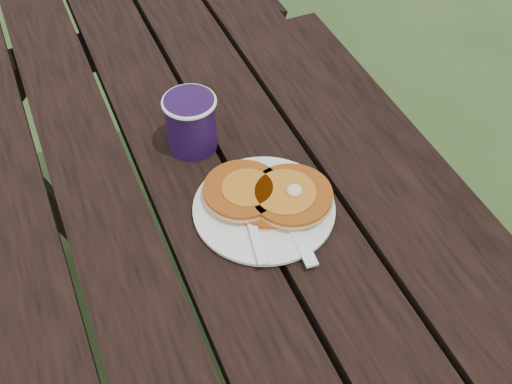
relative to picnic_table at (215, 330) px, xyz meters
name	(u,v)px	position (x,y,z in m)	size (l,w,h in m)	color
picnic_table	(215,330)	(0.00, 0.00, 0.00)	(1.36, 1.80, 0.75)	black
plate	(264,209)	(0.09, -0.04, 0.39)	(0.23, 0.23, 0.01)	white
pancake_stack	(268,194)	(0.11, -0.02, 0.41)	(0.21, 0.18, 0.04)	#A74F12
knife	(292,223)	(0.12, -0.09, 0.39)	(0.02, 0.18, 0.01)	white
fork	(256,237)	(0.05, -0.10, 0.40)	(0.03, 0.16, 0.01)	white
coffee_cup	(191,121)	(0.04, 0.16, 0.44)	(0.10, 0.10, 0.11)	#210D3A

